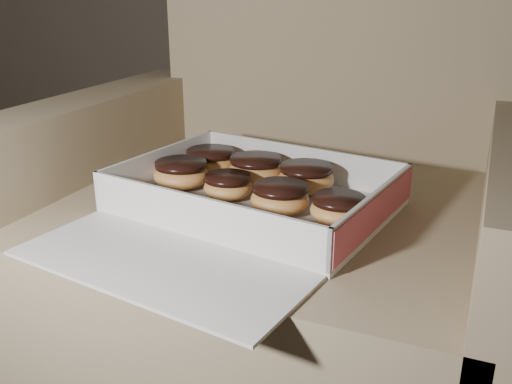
{
  "coord_description": "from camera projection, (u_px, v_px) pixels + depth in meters",
  "views": [
    {
      "loc": [
        0.41,
        0.05,
        0.77
      ],
      "look_at": [
        0.08,
        0.84,
        0.45
      ],
      "focal_mm": 40.0,
      "sensor_mm": 36.0,
      "label": 1
    }
  ],
  "objects": [
    {
      "name": "donut_e",
      "position": [
        211.0,
        161.0,
        1.06
      ],
      "size": [
        0.1,
        0.1,
        0.05
      ],
      "color": "#EAA251",
      "rests_on": "bakery_box"
    },
    {
      "name": "crumb_c",
      "position": [
        187.0,
        198.0,
        0.95
      ],
      "size": [
        0.01,
        0.01,
        0.0
      ],
      "primitive_type": "ellipsoid",
      "color": "black",
      "rests_on": "bakery_box"
    },
    {
      "name": "donut_b",
      "position": [
        181.0,
        174.0,
        0.99
      ],
      "size": [
        0.1,
        0.1,
        0.05
      ],
      "color": "#EAA251",
      "rests_on": "bakery_box"
    },
    {
      "name": "armchair",
      "position": [
        286.0,
        247.0,
        1.08
      ],
      "size": [
        0.9,
        0.76,
        0.94
      ],
      "color": "#927F5D",
      "rests_on": "floor"
    },
    {
      "name": "crumb_b",
      "position": [
        173.0,
        197.0,
        0.95
      ],
      "size": [
        0.01,
        0.01,
        0.0
      ],
      "primitive_type": "ellipsoid",
      "color": "black",
      "rests_on": "bakery_box"
    },
    {
      "name": "donut_f",
      "position": [
        256.0,
        169.0,
        1.01
      ],
      "size": [
        0.1,
        0.1,
        0.05
      ],
      "color": "#EAA251",
      "rests_on": "bakery_box"
    },
    {
      "name": "donut_d",
      "position": [
        338.0,
        209.0,
        0.85
      ],
      "size": [
        0.09,
        0.09,
        0.04
      ],
      "color": "#EAA251",
      "rests_on": "bakery_box"
    },
    {
      "name": "crumb_a",
      "position": [
        150.0,
        216.0,
        0.87
      ],
      "size": [
        0.01,
        0.01,
        0.0
      ],
      "primitive_type": "ellipsoid",
      "color": "black",
      "rests_on": "bakery_box"
    },
    {
      "name": "donut_c",
      "position": [
        228.0,
        186.0,
        0.94
      ],
      "size": [
        0.08,
        0.08,
        0.04
      ],
      "color": "#EAA251",
      "rests_on": "bakery_box"
    },
    {
      "name": "bakery_box",
      "position": [
        243.0,
        209.0,
        0.89
      ],
      "size": [
        0.48,
        0.54,
        0.07
      ],
      "rotation": [
        0.0,
        0.0,
        -0.17
      ],
      "color": "silver",
      "rests_on": "armchair"
    },
    {
      "name": "crumb_d",
      "position": [
        260.0,
        236.0,
        0.8
      ],
      "size": [
        0.01,
        0.01,
        0.0
      ],
      "primitive_type": "ellipsoid",
      "color": "black",
      "rests_on": "bakery_box"
    },
    {
      "name": "donut_g",
      "position": [
        280.0,
        198.0,
        0.88
      ],
      "size": [
        0.09,
        0.09,
        0.05
      ],
      "color": "#EAA251",
      "rests_on": "bakery_box"
    },
    {
      "name": "donut_a",
      "position": [
        306.0,
        178.0,
        0.97
      ],
      "size": [
        0.1,
        0.1,
        0.05
      ],
      "color": "#EAA251",
      "rests_on": "bakery_box"
    }
  ]
}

